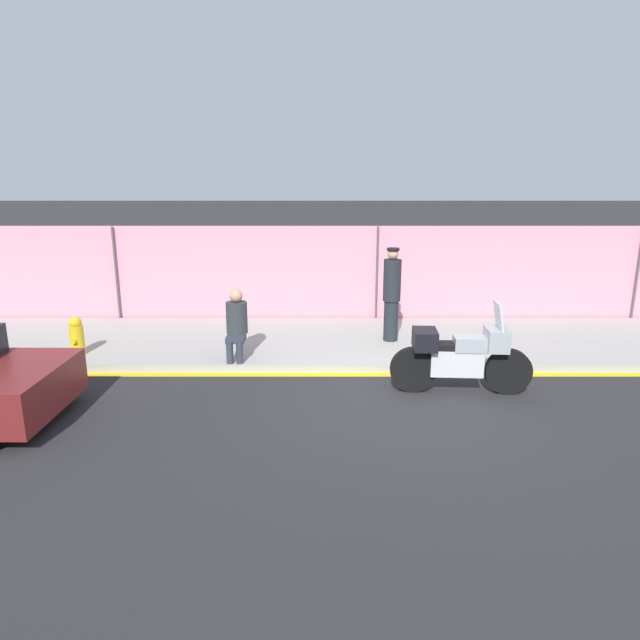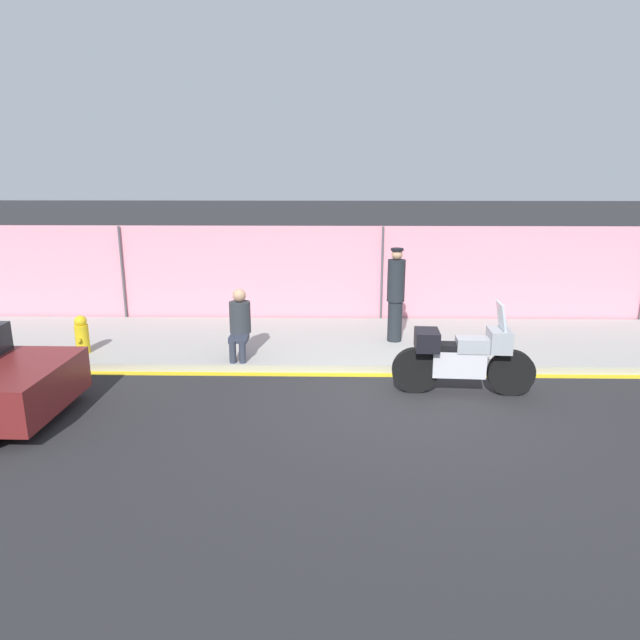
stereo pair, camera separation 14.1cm
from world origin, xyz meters
TOP-DOWN VIEW (x-y plane):
  - ground_plane at (0.00, 0.00)m, footprint 120.00×120.00m
  - sidewalk at (0.00, 2.97)m, footprint 43.23×3.28m
  - curb_paint_stripe at (0.00, 1.24)m, footprint 43.23×0.18m
  - storefront_fence at (0.00, 4.70)m, footprint 41.07×0.17m
  - motorcycle at (0.91, 0.45)m, footprint 2.19×0.58m
  - officer_standing at (0.12, 2.83)m, footprint 0.34×0.34m
  - person_seated_on_curb at (-2.75, 1.77)m, footprint 0.38×0.64m
  - fire_hydrant at (-5.67, 1.94)m, footprint 0.24×0.30m

SIDE VIEW (x-z plane):
  - ground_plane at x=0.00m, z-range 0.00..0.00m
  - curb_paint_stripe at x=0.00m, z-range 0.00..0.01m
  - sidewalk at x=0.00m, z-range 0.00..0.14m
  - fire_hydrant at x=-5.67m, z-range 0.13..0.84m
  - motorcycle at x=0.91m, z-range -0.14..1.33m
  - person_seated_on_curb at x=-2.75m, z-range 0.20..1.43m
  - officer_standing at x=0.12m, z-range 0.17..1.99m
  - storefront_fence at x=0.00m, z-range 0.00..2.20m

